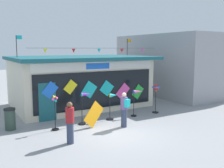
{
  "coord_description": "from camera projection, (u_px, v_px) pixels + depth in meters",
  "views": [
    {
      "loc": [
        -5.7,
        -9.43,
        3.73
      ],
      "look_at": [
        1.61,
        3.04,
        1.74
      ],
      "focal_mm": 41.09,
      "sensor_mm": 36.0,
      "label": 1
    }
  ],
  "objects": [
    {
      "name": "ground_plane",
      "position": [
        115.0,
        133.0,
        11.43
      ],
      "size": [
        80.0,
        80.0,
        0.0
      ],
      "primitive_type": "plane",
      "color": "gray"
    },
    {
      "name": "kite_shop_building",
      "position": [
        79.0,
        81.0,
        16.89
      ],
      "size": [
        8.55,
        6.11,
        4.51
      ],
      "color": "beige",
      "rests_on": "ground_plane"
    },
    {
      "name": "wind_spinner_far_left",
      "position": [
        55.0,
        110.0,
        11.71
      ],
      "size": [
        0.33,
        0.33,
        1.65
      ],
      "color": "black",
      "rests_on": "ground_plane"
    },
    {
      "name": "wind_spinner_left",
      "position": [
        85.0,
        104.0,
        12.69
      ],
      "size": [
        0.71,
        0.37,
        1.59
      ],
      "color": "black",
      "rests_on": "ground_plane"
    },
    {
      "name": "wind_spinner_center_left",
      "position": [
        112.0,
        102.0,
        13.54
      ],
      "size": [
        0.63,
        0.39,
        1.41
      ],
      "color": "black",
      "rests_on": "ground_plane"
    },
    {
      "name": "wind_spinner_center_right",
      "position": [
        137.0,
        97.0,
        14.23
      ],
      "size": [
        0.72,
        0.31,
        1.47
      ],
      "color": "black",
      "rests_on": "ground_plane"
    },
    {
      "name": "wind_spinner_right",
      "position": [
        156.0,
        92.0,
        14.88
      ],
      "size": [
        0.37,
        0.37,
        1.68
      ],
      "color": "black",
      "rests_on": "ground_plane"
    },
    {
      "name": "person_near_camera",
      "position": [
        124.0,
        109.0,
        12.21
      ],
      "size": [
        0.38,
        0.48,
        1.68
      ],
      "rotation": [
        0.0,
        0.0,
        3.44
      ],
      "color": "#333D56",
      "rests_on": "ground_plane"
    },
    {
      "name": "person_mid_plaza",
      "position": [
        70.0,
        123.0,
        10.06
      ],
      "size": [
        0.34,
        0.34,
        1.68
      ],
      "rotation": [
        0.0,
        0.0,
        5.0
      ],
      "color": "#333D56",
      "rests_on": "ground_plane"
    },
    {
      "name": "trash_bin",
      "position": [
        10.0,
        119.0,
        11.83
      ],
      "size": [
        0.52,
        0.52,
        1.01
      ],
      "color": "#2D4238",
      "rests_on": "ground_plane"
    },
    {
      "name": "display_kite_on_ground",
      "position": [
        94.0,
        114.0,
        12.28
      ],
      "size": [
        1.23,
        0.36,
        1.23
      ],
      "primitive_type": "cube",
      "rotation": [
        -0.29,
        0.79,
        0.0
      ],
      "color": "orange",
      "rests_on": "ground_plane"
    },
    {
      "name": "neighbour_building",
      "position": [
        174.0,
        64.0,
        21.8
      ],
      "size": [
        5.71,
        9.5,
        4.86
      ],
      "primitive_type": "cube",
      "color": "#99999E",
      "rests_on": "ground_plane"
    }
  ]
}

